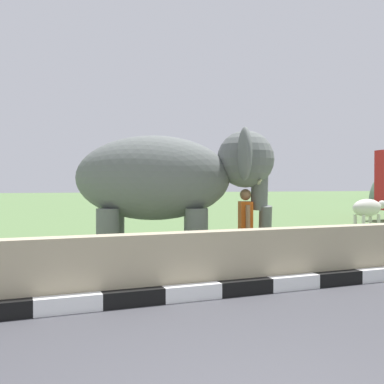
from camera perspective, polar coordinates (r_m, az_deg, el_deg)
name	(u,v)px	position (r m, az deg, el deg)	size (l,w,h in m)	color
striped_curb	(102,301)	(6.49, -11.44, -13.51)	(16.20, 0.20, 0.24)	white
barrier_parapet	(242,260)	(7.46, 6.39, -8.63)	(28.00, 0.36, 1.00)	tan
elephant	(172,180)	(9.02, -2.63, 1.56)	(4.07, 3.03, 2.84)	slate
person_handler	(245,225)	(9.18, 6.83, -4.17)	(0.35, 0.63, 1.66)	navy
cow_near	(368,208)	(17.98, 21.51, -1.96)	(1.93, 0.88, 1.23)	beige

